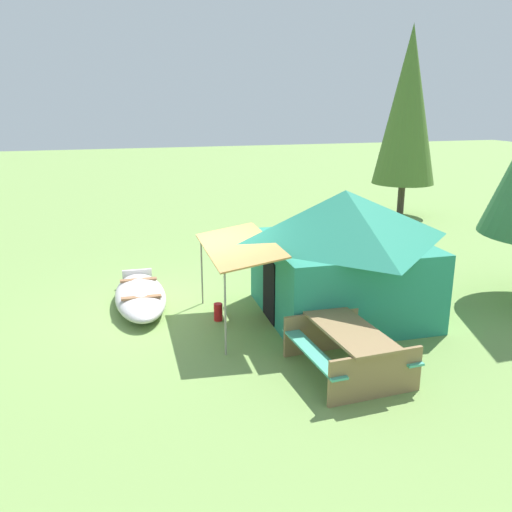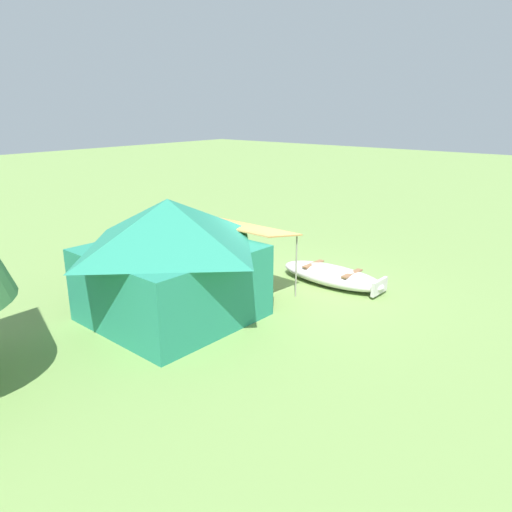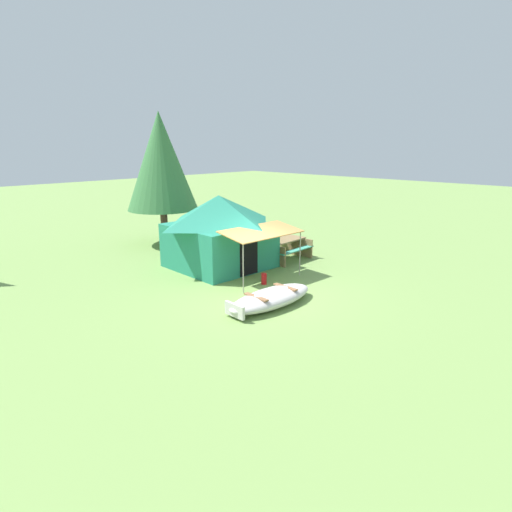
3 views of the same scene
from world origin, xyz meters
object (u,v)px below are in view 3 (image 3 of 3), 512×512
object	(u,v)px
canvas_cabin_tent	(219,230)
pine_tree_back_left	(161,161)
beached_rowboat	(271,298)
picnic_table	(283,247)
cooler_box	(223,271)
fuel_can	(264,279)

from	to	relation	value
canvas_cabin_tent	pine_tree_back_left	bearing A→B (deg)	81.37
beached_rowboat	picnic_table	size ratio (longest dim) A/B	1.48
cooler_box	pine_tree_back_left	xyz separation A→B (m)	(1.28, 5.20, 3.31)
beached_rowboat	canvas_cabin_tent	world-z (taller)	canvas_cabin_tent
beached_rowboat	fuel_can	size ratio (longest dim) A/B	8.17
beached_rowboat	picnic_table	bearing A→B (deg)	37.08
fuel_can	picnic_table	bearing A→B (deg)	29.85
pine_tree_back_left	fuel_can	bearing A→B (deg)	-98.32
canvas_cabin_tent	picnic_table	distance (m)	2.60
canvas_cabin_tent	cooler_box	bearing A→B (deg)	-126.30
beached_rowboat	fuel_can	distance (m)	1.84
canvas_cabin_tent	fuel_can	bearing A→B (deg)	-97.77
beached_rowboat	picnic_table	distance (m)	4.79
canvas_cabin_tent	picnic_table	world-z (taller)	canvas_cabin_tent
beached_rowboat	pine_tree_back_left	xyz separation A→B (m)	(2.20, 8.17, 3.24)
canvas_cabin_tent	picnic_table	xyz separation A→B (m)	(2.28, -0.93, -0.82)
fuel_can	pine_tree_back_left	size ratio (longest dim) A/B	0.06
fuel_can	beached_rowboat	bearing A→B (deg)	-130.99
pine_tree_back_left	picnic_table	bearing A→B (deg)	-72.96
canvas_cabin_tent	fuel_can	size ratio (longest dim) A/B	12.70
picnic_table	pine_tree_back_left	bearing A→B (deg)	107.04
picnic_table	pine_tree_back_left	xyz separation A→B (m)	(-1.62, 5.29, 2.99)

